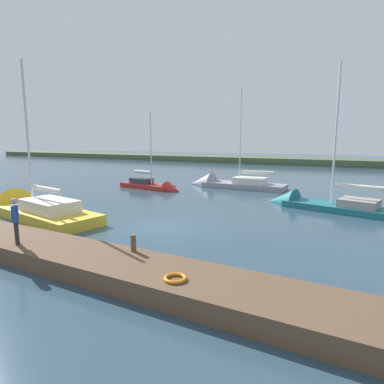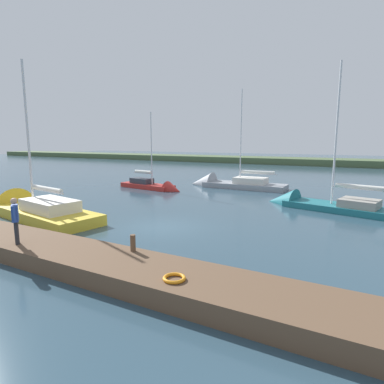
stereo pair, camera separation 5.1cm
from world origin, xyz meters
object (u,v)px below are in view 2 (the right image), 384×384
Objects in this scene: sailboat_far_right at (28,211)px; sailboat_far_left at (226,185)px; mooring_post_near at (133,243)px; sailboat_inner_slip at (155,188)px; sailboat_near_dock at (317,206)px; life_ring_buoy at (174,278)px; person_on_dock at (15,217)px.

sailboat_far_left is at bearing -100.94° from sailboat_far_right.
mooring_post_near is 0.06× the size of sailboat_far_right.
sailboat_inner_slip is at bearing -84.63° from sailboat_far_right.
sailboat_far_left is 1.00× the size of sailboat_near_dock.
sailboat_near_dock reaches higher than life_ring_buoy.
sailboat_inner_slip reaches higher than person_on_dock.
sailboat_inner_slip is at bearing 40.53° from sailboat_far_left.
sailboat_near_dock reaches higher than sailboat_far_right.
sailboat_near_dock reaches higher than sailboat_inner_slip.
sailboat_far_right reaches higher than sailboat_inner_slip.
life_ring_buoy is 15.56m from sailboat_near_dock.
life_ring_buoy is 0.06× the size of sailboat_far_right.
person_on_dock is at bearing 1.07° from life_ring_buoy.
person_on_dock is at bearing 152.64° from sailboat_far_right.
sailboat_inner_slip is at bearing -57.18° from mooring_post_near.
life_ring_buoy is 0.37× the size of person_on_dock.
sailboat_near_dock is (-4.43, -14.11, -0.81)m from mooring_post_near.
mooring_post_near is at bearing 85.89° from sailboat_near_dock.
mooring_post_near is at bearing -27.51° from life_ring_buoy.
person_on_dock is (8.86, 15.56, 1.55)m from sailboat_near_dock.
sailboat_far_right is at bearing -85.89° from sailboat_inner_slip.
sailboat_near_dock reaches higher than mooring_post_near.
mooring_post_near is 4.71m from person_on_dock.
life_ring_buoy is at bearing 96.32° from sailboat_near_dock.
sailboat_far_right is at bearing -90.74° from person_on_dock.
mooring_post_near is 14.81m from sailboat_near_dock.
person_on_dock is at bearing 18.13° from mooring_post_near.
person_on_dock is at bearing -63.32° from sailboat_inner_slip.
mooring_post_near is 0.34× the size of person_on_dock.
sailboat_near_dock is at bearing -97.02° from life_ring_buoy.
sailboat_far_left is (4.85, -20.49, -0.76)m from mooring_post_near.
sailboat_far_left reaches higher than mooring_post_near.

